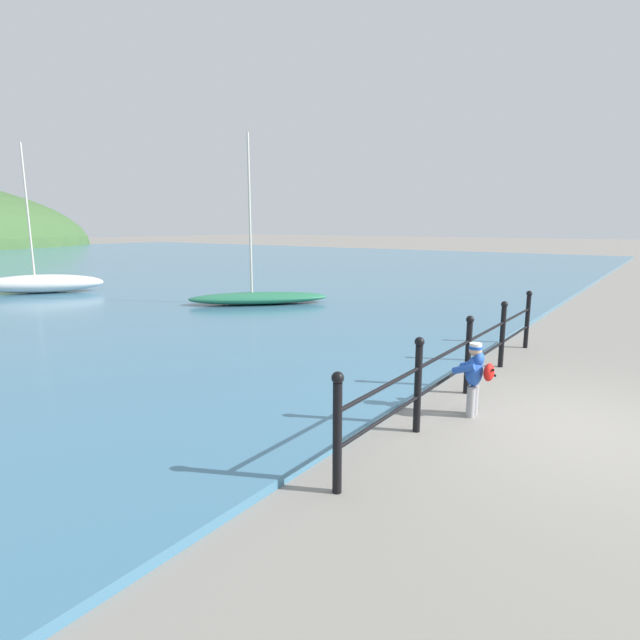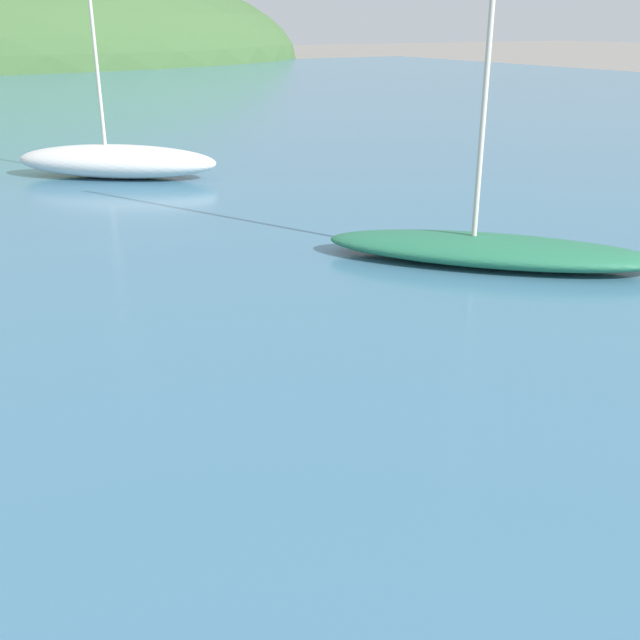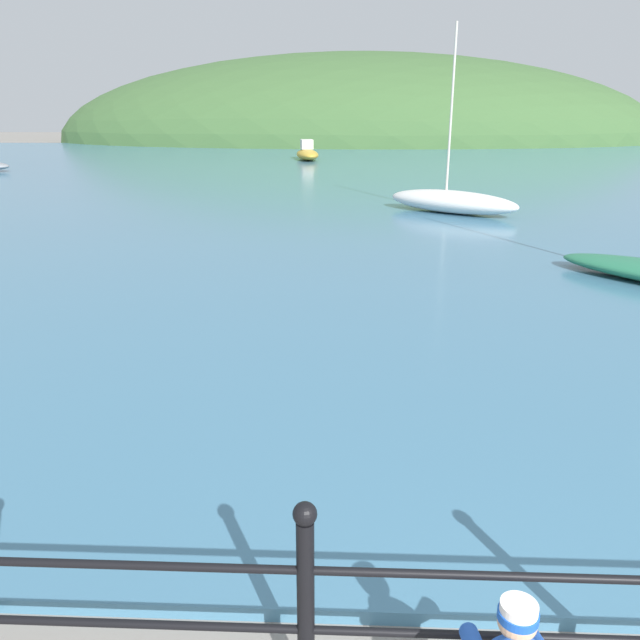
# 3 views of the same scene
# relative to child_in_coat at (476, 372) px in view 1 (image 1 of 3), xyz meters

# --- Properties ---
(ground_plane) EXTENTS (200.00, 200.00, 0.00)m
(ground_plane) POSITION_rel_child_in_coat_xyz_m (0.35, -1.10, -0.61)
(ground_plane) COLOR gray
(iron_railing) EXTENTS (7.23, 0.12, 1.21)m
(iron_railing) POSITION_rel_child_in_coat_xyz_m (0.85, 0.40, 0.04)
(iron_railing) COLOR black
(iron_railing) RESTS_ON ground
(child_in_coat) EXTENTS (0.38, 0.53, 1.00)m
(child_in_coat) POSITION_rel_child_in_coat_xyz_m (0.00, 0.00, 0.00)
(child_in_coat) COLOR #99999E
(child_in_coat) RESTS_ON ground
(boat_mid_harbor) EXTENTS (4.07, 3.54, 5.26)m
(boat_mid_harbor) POSITION_rel_child_in_coat_xyz_m (2.40, 16.82, -0.16)
(boat_mid_harbor) COLOR silver
(boat_mid_harbor) RESTS_ON water
(boat_far_right) EXTENTS (3.89, 3.88, 5.13)m
(boat_far_right) POSITION_rel_child_in_coat_xyz_m (5.08, 8.58, -0.29)
(boat_far_right) COLOR #287551
(boat_far_right) RESTS_ON water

